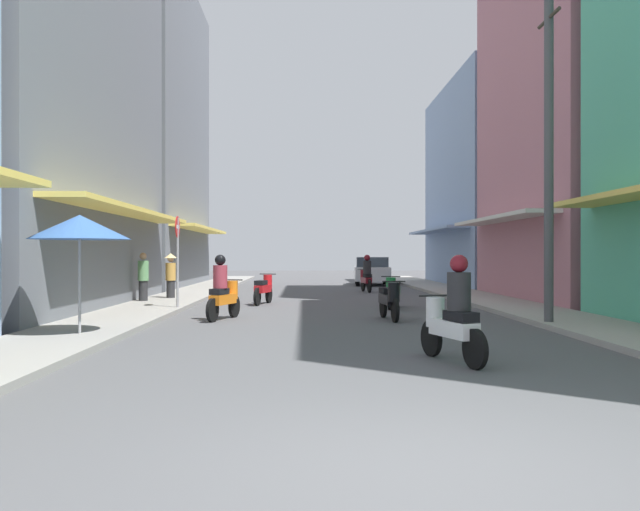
# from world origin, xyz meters

# --- Properties ---
(ground_plane) EXTENTS (89.16, 89.16, 0.00)m
(ground_plane) POSITION_xyz_m (0.00, 16.26, 0.00)
(ground_plane) COLOR #4C4C4F
(sidewalk_left) EXTENTS (2.08, 48.53, 0.12)m
(sidewalk_left) POSITION_xyz_m (-5.26, 16.26, 0.06)
(sidewalk_left) COLOR gray
(sidewalk_left) RESTS_ON ground
(sidewalk_right) EXTENTS (2.08, 48.53, 0.12)m
(sidewalk_right) POSITION_xyz_m (5.26, 16.26, 0.06)
(sidewalk_right) COLOR #9E9991
(sidewalk_right) RESTS_ON ground
(building_left_mid) EXTENTS (7.05, 12.67, 17.27)m
(building_left_mid) POSITION_xyz_m (-9.30, 14.35, 8.63)
(building_left_mid) COLOR slate
(building_left_mid) RESTS_ON ground
(building_left_far) EXTENTS (7.05, 11.97, 14.68)m
(building_left_far) POSITION_xyz_m (-9.30, 27.34, 7.33)
(building_left_far) COLOR slate
(building_left_far) RESTS_ON ground
(building_right_mid) EXTENTS (7.05, 9.61, 17.93)m
(building_right_mid) POSITION_xyz_m (9.30, 17.66, 8.96)
(building_right_mid) COLOR #B7727F
(building_right_mid) RESTS_ON ground
(building_right_far) EXTENTS (7.05, 11.31, 10.14)m
(building_right_far) POSITION_xyz_m (9.30, 28.49, 5.07)
(building_right_far) COLOR #8CA5CC
(building_right_far) RESTS_ON ground
(motorbike_white) EXTENTS (0.72, 1.75, 1.58)m
(motorbike_white) POSITION_xyz_m (1.31, 4.83, 0.70)
(motorbike_white) COLOR black
(motorbike_white) RESTS_ON ground
(motorbike_maroon) EXTENTS (0.55, 1.81, 1.58)m
(motorbike_maroon) POSITION_xyz_m (1.77, 23.12, 0.70)
(motorbike_maroon) COLOR black
(motorbike_maroon) RESTS_ON ground
(motorbike_red) EXTENTS (0.65, 1.78, 0.96)m
(motorbike_red) POSITION_xyz_m (-2.14, 16.31, 0.50)
(motorbike_red) COLOR black
(motorbike_red) RESTS_ON ground
(motorbike_black) EXTENTS (0.55, 1.81, 0.96)m
(motorbike_black) POSITION_xyz_m (1.20, 11.13, 0.50)
(motorbike_black) COLOR black
(motorbike_black) RESTS_ON ground
(motorbike_orange) EXTENTS (0.73, 1.75, 1.58)m
(motorbike_orange) POSITION_xyz_m (-2.81, 11.29, 0.70)
(motorbike_orange) COLOR black
(motorbike_orange) RESTS_ON ground
(motorbike_green) EXTENTS (0.69, 1.76, 0.96)m
(motorbike_green) POSITION_xyz_m (1.76, 14.62, 0.50)
(motorbike_green) COLOR black
(motorbike_green) RESTS_ON ground
(parked_car) EXTENTS (2.01, 4.20, 1.45)m
(parked_car) POSITION_xyz_m (2.67, 29.65, 0.74)
(parked_car) COLOR silver
(parked_car) RESTS_ON ground
(pedestrian_foreground) EXTENTS (0.34, 0.34, 1.64)m
(pedestrian_foreground) POSITION_xyz_m (-5.94, 16.28, 0.82)
(pedestrian_foreground) COLOR #262628
(pedestrian_foreground) RESTS_ON ground
(pedestrian_midway) EXTENTS (0.44, 0.44, 1.62)m
(pedestrian_midway) POSITION_xyz_m (-5.37, 17.73, 0.92)
(pedestrian_midway) COLOR #262628
(pedestrian_midway) RESTS_ON ground
(vendor_umbrella) EXTENTS (1.84, 1.84, 2.31)m
(vendor_umbrella) POSITION_xyz_m (-5.00, 7.54, 2.08)
(vendor_umbrella) COLOR #99999E
(vendor_umbrella) RESTS_ON ground
(utility_pole) EXTENTS (0.20, 1.20, 7.33)m
(utility_pole) POSITION_xyz_m (4.47, 9.52, 3.74)
(utility_pole) COLOR #4C4C4F
(utility_pole) RESTS_ON ground
(street_sign_no_entry) EXTENTS (0.07, 0.60, 2.65)m
(street_sign_no_entry) POSITION_xyz_m (-4.37, 13.70, 1.72)
(street_sign_no_entry) COLOR gray
(street_sign_no_entry) RESTS_ON ground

